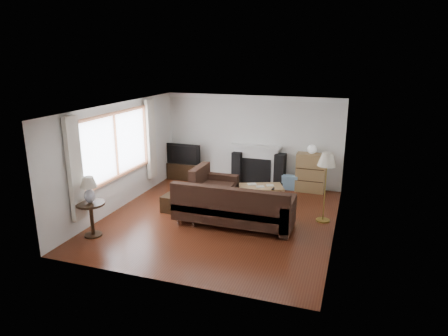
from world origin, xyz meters
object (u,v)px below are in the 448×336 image
(bookshelf, at_px, (311,173))
(tv_stand, at_px, (185,171))
(coffee_table, at_px, (261,194))
(side_table, at_px, (92,219))
(floor_lamp, at_px, (325,188))
(sectional_sofa, at_px, (234,205))

(bookshelf, bearing_deg, tv_stand, -179.53)
(bookshelf, distance_m, coffee_table, 1.64)
(bookshelf, bearing_deg, side_table, -132.35)
(bookshelf, height_order, floor_lamp, floor_lamp)
(tv_stand, xyz_separation_m, side_table, (-0.16, -4.18, 0.12))
(sectional_sofa, height_order, floor_lamp, floor_lamp)
(sectional_sofa, distance_m, floor_lamp, 2.02)
(floor_lamp, relative_size, side_table, 2.19)
(tv_stand, bearing_deg, sectional_sofa, -48.70)
(sectional_sofa, height_order, side_table, sectional_sofa)
(bookshelf, height_order, sectional_sofa, bookshelf)
(coffee_table, distance_m, side_table, 4.08)
(tv_stand, relative_size, side_table, 1.35)
(tv_stand, bearing_deg, coffee_table, -24.34)
(sectional_sofa, distance_m, side_table, 2.94)
(coffee_table, bearing_deg, bookshelf, 26.36)
(coffee_table, relative_size, floor_lamp, 0.69)
(floor_lamp, distance_m, side_table, 4.95)
(bookshelf, bearing_deg, sectional_sofa, -115.11)
(tv_stand, height_order, side_table, side_table)
(sectional_sofa, bearing_deg, coffee_table, 81.73)
(tv_stand, height_order, bookshelf, bookshelf)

